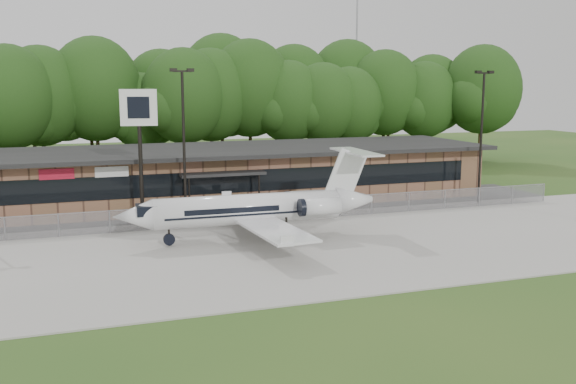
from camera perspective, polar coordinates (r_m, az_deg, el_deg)
name	(u,v)px	position (r m, az deg, el deg)	size (l,w,h in m)	color
ground	(360,290)	(29.63, 6.43, -8.66)	(160.00, 160.00, 0.00)	#2A4F1C
apron	(300,247)	(36.70, 1.05, -4.94)	(64.00, 18.00, 0.08)	#9E9B93
parking_lot	(246,210)	(47.40, -3.73, -1.63)	(50.00, 9.00, 0.06)	#383835
terminal	(231,174)	(51.28, -5.07, 1.64)	(41.00, 11.65, 4.30)	#885A44
fence	(264,212)	(43.01, -2.15, -1.77)	(46.00, 0.04, 1.52)	gray
treeline	(188,101)	(68.47, -8.84, 8.04)	(72.00, 12.00, 15.00)	#193B12
radio_mast	(356,57)	(81.01, 6.10, 11.86)	(0.20, 0.20, 25.00)	gray
light_pole_mid	(184,134)	(42.60, -9.26, 5.07)	(1.55, 0.30, 10.23)	black
light_pole_right	(482,127)	(51.73, 16.84, 5.57)	(1.55, 0.30, 10.23)	black
business_jet	(257,209)	(38.02, -2.75, -1.55)	(15.78, 14.02, 5.33)	silver
pole_sign	(139,122)	(42.45, -13.09, 6.07)	(2.35, 0.66, 8.92)	black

